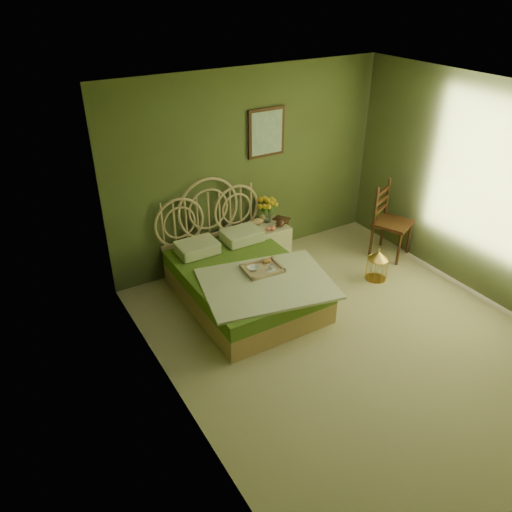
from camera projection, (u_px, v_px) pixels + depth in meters
floor at (350, 338)px, 5.62m from camera, size 4.50×4.50×0.00m
ceiling at (379, 103)px, 4.31m from camera, size 4.50×4.50×0.00m
wall_back at (250, 168)px, 6.64m from camera, size 4.00×0.00×4.00m
wall_left at (176, 294)px, 4.08m from camera, size 0.00×4.50×4.50m
wall_right at (493, 195)px, 5.85m from camera, size 0.00×4.50×4.50m
wall_art at (266, 133)px, 6.50m from camera, size 0.54×0.04×0.64m
bed at (243, 279)px, 6.14m from camera, size 1.66×2.10×1.30m
nightstand at (268, 236)px, 6.99m from camera, size 0.48×0.48×0.96m
chair at (389, 215)px, 7.02m from camera, size 0.63×0.63×1.07m
birdcage at (377, 266)px, 6.59m from camera, size 0.27×0.27×0.41m
book_lower at (279, 221)px, 6.98m from camera, size 0.24×0.27×0.02m
book_upper at (279, 220)px, 6.97m from camera, size 0.24×0.25×0.02m
cereal_bowl at (253, 268)px, 5.92m from camera, size 0.16×0.16×0.03m
coffee_cup at (271, 267)px, 5.91m from camera, size 0.08×0.08×0.07m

